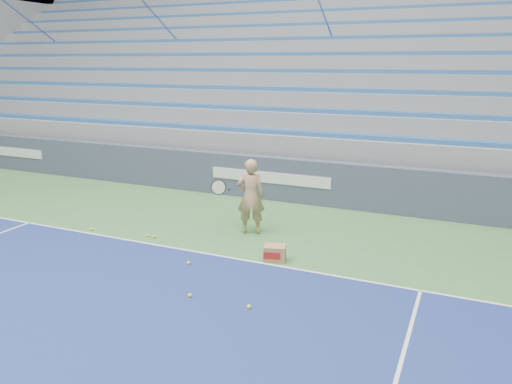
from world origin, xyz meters
TOP-DOWN VIEW (x-y plane):
  - sponsor_barrier at (0.00, 15.88)m, footprint 30.00×0.32m
  - bleachers at (0.00, 21.60)m, footprint 31.00×9.15m
  - tennis_player at (0.58, 13.29)m, footprint 0.94×0.90m
  - ball_box at (1.59, 12.12)m, footprint 0.44×0.38m
  - tennis_ball_0 at (-2.52, 12.06)m, footprint 0.07×0.07m
  - tennis_ball_1 at (0.96, 10.27)m, footprint 0.07×0.07m
  - tennis_ball_2 at (-1.06, 12.22)m, footprint 0.07×0.07m
  - tennis_ball_3 at (0.29, 11.33)m, footprint 0.07×0.07m
  - tennis_ball_4 at (-1.21, 12.23)m, footprint 0.07×0.07m
  - tennis_ball_5 at (1.93, 10.30)m, footprint 0.07×0.07m

SIDE VIEW (x-z plane):
  - tennis_ball_0 at x=-2.52m, z-range 0.00..0.07m
  - tennis_ball_1 at x=0.96m, z-range 0.00..0.07m
  - tennis_ball_2 at x=-1.06m, z-range 0.00..0.07m
  - tennis_ball_3 at x=0.29m, z-range 0.00..0.07m
  - tennis_ball_4 at x=-1.21m, z-range 0.00..0.07m
  - tennis_ball_5 at x=1.93m, z-range 0.00..0.07m
  - ball_box at x=1.59m, z-range 0.00..0.28m
  - sponsor_barrier at x=0.00m, z-range 0.00..1.10m
  - tennis_player at x=0.58m, z-range 0.00..1.56m
  - bleachers at x=0.00m, z-range -1.29..6.01m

